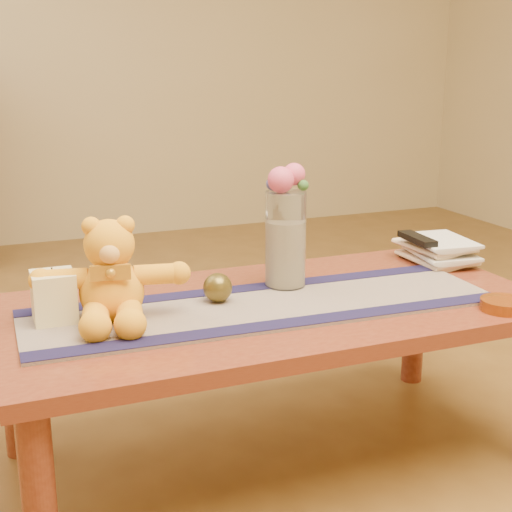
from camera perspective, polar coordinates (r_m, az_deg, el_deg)
name	(u,v)px	position (r m, az deg, el deg)	size (l,w,h in m)	color
floor	(273,458)	(2.11, 1.30, -15.24)	(5.50, 5.50, 0.00)	brown
wall_back	(78,3)	(4.49, -13.51, 18.39)	(5.50, 5.50, 0.00)	tan
coffee_table_top	(274,310)	(1.93, 1.38, -4.16)	(1.40, 0.70, 0.04)	#5E2416
table_leg_fl	(39,500)	(1.63, -16.32, -17.54)	(0.07, 0.07, 0.41)	#5E2416
table_leg_bl	(14,385)	(2.14, -18.09, -9.41)	(0.07, 0.07, 0.41)	#5E2416
table_leg_br	(414,323)	(2.54, 12.06, -5.04)	(0.07, 0.07, 0.41)	#5E2416
persian_runner	(264,306)	(1.88, 0.63, -3.89)	(1.20, 0.35, 0.01)	#1E1B4B
runner_border_near	(286,323)	(1.75, 2.32, -5.18)	(1.20, 0.06, 0.00)	#151238
runner_border_far	(245,288)	(2.01, -0.85, -2.48)	(1.20, 0.06, 0.00)	#151238
teddy_bear	(111,271)	(1.79, -11.10, -1.13)	(0.35, 0.29, 0.24)	#F9AA1F
pillar_candle	(54,297)	(1.82, -15.26, -3.02)	(0.10, 0.10, 0.12)	beige
candle_wick	(52,270)	(1.80, -15.41, -1.05)	(0.00, 0.00, 0.01)	black
glass_vase	(286,239)	(2.00, 2.28, 1.28)	(0.11, 0.11, 0.26)	silver
potpourri_fill	(285,253)	(2.01, 2.27, 0.21)	(0.09, 0.09, 0.18)	beige
rose_left	(281,180)	(1.95, 1.92, 5.87)	(0.07, 0.07, 0.07)	#D94C78
rose_right	(294,174)	(1.98, 2.94, 6.30)	(0.06, 0.06, 0.06)	#D94C78
blue_flower_back	(284,179)	(2.01, 2.18, 5.92)	(0.04, 0.04, 0.04)	#444894
blue_flower_side	(273,184)	(1.98, 1.29, 5.56)	(0.04, 0.04, 0.04)	#444894
leaf_sprig	(303,185)	(1.97, 3.63, 5.44)	(0.03, 0.03, 0.03)	#33662D
bronze_ball	(218,288)	(1.90, -2.96, -2.43)	(0.08, 0.08, 0.08)	#52461B
book_bottom	(414,262)	(2.31, 12.05, -0.42)	(0.17, 0.22, 0.02)	beige
book_lower	(417,256)	(2.30, 12.23, 0.02)	(0.16, 0.22, 0.02)	beige
book_upper	(413,249)	(2.30, 11.94, 0.49)	(0.17, 0.22, 0.02)	beige
book_top	(417,244)	(2.30, 12.24, 0.94)	(0.16, 0.22, 0.02)	beige
tv_remote	(417,239)	(2.28, 12.28, 1.31)	(0.04, 0.16, 0.02)	black
amber_dish	(504,305)	(1.96, 18.49, -3.58)	(0.12, 0.12, 0.03)	#BF5914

